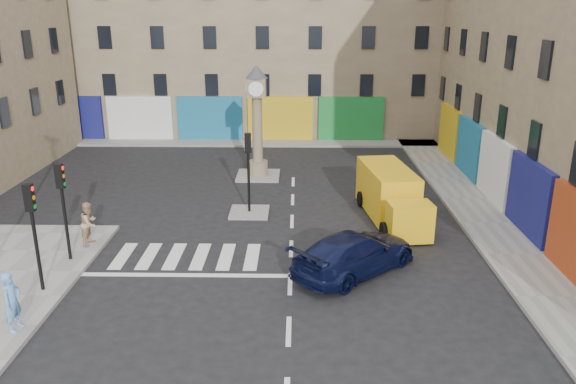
{
  "coord_description": "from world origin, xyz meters",
  "views": [
    {
      "loc": [
        0.24,
        -16.52,
        9.16
      ],
      "look_at": [
        -0.15,
        5.17,
        2.0
      ],
      "focal_mm": 35.0,
      "sensor_mm": 36.0,
      "label": 1
    }
  ],
  "objects_px": {
    "traffic_light_island": "(248,160)",
    "clock_pillar": "(257,115)",
    "traffic_light_left_near": "(33,221)",
    "traffic_light_left_far": "(62,197)",
    "navy_sedan": "(355,253)",
    "pedestrian_tan": "(89,223)",
    "pedestrian_blue": "(12,302)",
    "yellow_van": "(391,195)"
  },
  "relations": [
    {
      "from": "yellow_van",
      "to": "pedestrian_blue",
      "type": "relative_size",
      "value": 3.44
    },
    {
      "from": "traffic_light_island",
      "to": "pedestrian_blue",
      "type": "bearing_deg",
      "value": -120.31
    },
    {
      "from": "traffic_light_island",
      "to": "pedestrian_blue",
      "type": "height_order",
      "value": "traffic_light_island"
    },
    {
      "from": "clock_pillar",
      "to": "yellow_van",
      "type": "bearing_deg",
      "value": -45.23
    },
    {
      "from": "navy_sedan",
      "to": "pedestrian_tan",
      "type": "height_order",
      "value": "pedestrian_tan"
    },
    {
      "from": "clock_pillar",
      "to": "pedestrian_tan",
      "type": "bearing_deg",
      "value": -121.03
    },
    {
      "from": "traffic_light_left_far",
      "to": "traffic_light_island",
      "type": "bearing_deg",
      "value": 40.6
    },
    {
      "from": "traffic_light_left_far",
      "to": "pedestrian_blue",
      "type": "height_order",
      "value": "traffic_light_left_far"
    },
    {
      "from": "traffic_light_left_near",
      "to": "pedestrian_tan",
      "type": "xyz_separation_m",
      "value": [
        0.3,
        3.82,
        -1.59
      ]
    },
    {
      "from": "navy_sedan",
      "to": "pedestrian_blue",
      "type": "distance_m",
      "value": 11.16
    },
    {
      "from": "navy_sedan",
      "to": "pedestrian_tan",
      "type": "bearing_deg",
      "value": 35.82
    },
    {
      "from": "traffic_light_left_near",
      "to": "clock_pillar",
      "type": "bearing_deg",
      "value": 65.45
    },
    {
      "from": "clock_pillar",
      "to": "pedestrian_tan",
      "type": "distance_m",
      "value": 11.91
    },
    {
      "from": "yellow_van",
      "to": "pedestrian_tan",
      "type": "height_order",
      "value": "yellow_van"
    },
    {
      "from": "navy_sedan",
      "to": "traffic_light_island",
      "type": "bearing_deg",
      "value": -7.35
    },
    {
      "from": "traffic_light_island",
      "to": "navy_sedan",
      "type": "relative_size",
      "value": 0.72
    },
    {
      "from": "traffic_light_left_near",
      "to": "traffic_light_left_far",
      "type": "height_order",
      "value": "same"
    },
    {
      "from": "pedestrian_tan",
      "to": "traffic_light_left_far",
      "type": "bearing_deg",
      "value": 175.78
    },
    {
      "from": "traffic_light_island",
      "to": "yellow_van",
      "type": "height_order",
      "value": "traffic_light_island"
    },
    {
      "from": "traffic_light_left_near",
      "to": "pedestrian_blue",
      "type": "bearing_deg",
      "value": -83.05
    },
    {
      "from": "traffic_light_left_far",
      "to": "pedestrian_blue",
      "type": "bearing_deg",
      "value": -86.47
    },
    {
      "from": "traffic_light_left_near",
      "to": "traffic_light_island",
      "type": "xyz_separation_m",
      "value": [
        6.3,
        7.8,
        -0.03
      ]
    },
    {
      "from": "clock_pillar",
      "to": "traffic_light_island",
      "type": "bearing_deg",
      "value": -90.0
    },
    {
      "from": "navy_sedan",
      "to": "pedestrian_blue",
      "type": "height_order",
      "value": "pedestrian_blue"
    },
    {
      "from": "clock_pillar",
      "to": "yellow_van",
      "type": "height_order",
      "value": "clock_pillar"
    },
    {
      "from": "traffic_light_island",
      "to": "clock_pillar",
      "type": "relative_size",
      "value": 0.61
    },
    {
      "from": "traffic_light_left_far",
      "to": "clock_pillar",
      "type": "xyz_separation_m",
      "value": [
        6.3,
        11.4,
        0.93
      ]
    },
    {
      "from": "yellow_van",
      "to": "pedestrian_blue",
      "type": "xyz_separation_m",
      "value": [
        -12.45,
        -9.76,
        -0.04
      ]
    },
    {
      "from": "traffic_light_left_near",
      "to": "navy_sedan",
      "type": "distance_m",
      "value": 10.93
    },
    {
      "from": "traffic_light_left_far",
      "to": "pedestrian_blue",
      "type": "relative_size",
      "value": 2.02
    },
    {
      "from": "clock_pillar",
      "to": "navy_sedan",
      "type": "relative_size",
      "value": 1.18
    },
    {
      "from": "pedestrian_blue",
      "to": "clock_pillar",
      "type": "bearing_deg",
      "value": -13.62
    },
    {
      "from": "traffic_light_left_near",
      "to": "traffic_light_left_far",
      "type": "distance_m",
      "value": 2.4
    },
    {
      "from": "traffic_light_left_far",
      "to": "clock_pillar",
      "type": "bearing_deg",
      "value": 61.06
    },
    {
      "from": "pedestrian_blue",
      "to": "navy_sedan",
      "type": "bearing_deg",
      "value": -60.99
    },
    {
      "from": "clock_pillar",
      "to": "pedestrian_blue",
      "type": "bearing_deg",
      "value": -110.26
    },
    {
      "from": "traffic_light_left_far",
      "to": "navy_sedan",
      "type": "height_order",
      "value": "traffic_light_left_far"
    },
    {
      "from": "navy_sedan",
      "to": "traffic_light_left_far",
      "type": "bearing_deg",
      "value": 43.67
    },
    {
      "from": "traffic_light_left_near",
      "to": "navy_sedan",
      "type": "bearing_deg",
      "value": 9.54
    },
    {
      "from": "traffic_light_left_near",
      "to": "yellow_van",
      "type": "bearing_deg",
      "value": 29.79
    },
    {
      "from": "traffic_light_island",
      "to": "clock_pillar",
      "type": "bearing_deg",
      "value": 90.0
    },
    {
      "from": "traffic_light_left_far",
      "to": "navy_sedan",
      "type": "bearing_deg",
      "value": -3.32
    }
  ]
}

